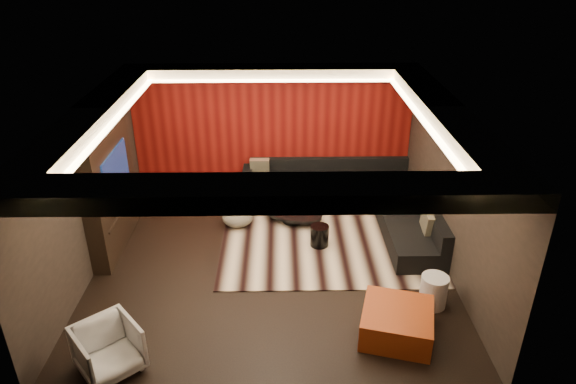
{
  "coord_description": "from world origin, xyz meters",
  "views": [
    {
      "loc": [
        0.18,
        -7.55,
        5.12
      ],
      "look_at": [
        0.3,
        0.6,
        1.05
      ],
      "focal_mm": 32.0,
      "sensor_mm": 36.0,
      "label": 1
    }
  ],
  "objects_px": {
    "coffee_table": "(293,216)",
    "armchair": "(108,349)",
    "drum_stool": "(320,236)",
    "orange_ottoman": "(397,323)",
    "white_side_table": "(433,291)",
    "sectional_sofa": "(356,198)"
  },
  "relations": [
    {
      "from": "armchair",
      "to": "orange_ottoman",
      "type": "bearing_deg",
      "value": -31.38
    },
    {
      "from": "orange_ottoman",
      "to": "white_side_table",
      "type": "bearing_deg",
      "value": 43.25
    },
    {
      "from": "coffee_table",
      "to": "sectional_sofa",
      "type": "relative_size",
      "value": 0.33
    },
    {
      "from": "white_side_table",
      "to": "armchair",
      "type": "height_order",
      "value": "armchair"
    },
    {
      "from": "armchair",
      "to": "sectional_sofa",
      "type": "bearing_deg",
      "value": 8.76
    },
    {
      "from": "white_side_table",
      "to": "sectional_sofa",
      "type": "bearing_deg",
      "value": 103.81
    },
    {
      "from": "orange_ottoman",
      "to": "armchair",
      "type": "relative_size",
      "value": 1.28
    },
    {
      "from": "coffee_table",
      "to": "drum_stool",
      "type": "distance_m",
      "value": 1.03
    },
    {
      "from": "coffee_table",
      "to": "white_side_table",
      "type": "xyz_separation_m",
      "value": [
        2.09,
        -2.63,
        0.14
      ]
    },
    {
      "from": "drum_stool",
      "to": "coffee_table",
      "type": "bearing_deg",
      "value": 117.0
    },
    {
      "from": "coffee_table",
      "to": "sectional_sofa",
      "type": "xyz_separation_m",
      "value": [
        1.32,
        0.49,
        0.14
      ]
    },
    {
      "from": "coffee_table",
      "to": "white_side_table",
      "type": "relative_size",
      "value": 2.32
    },
    {
      "from": "coffee_table",
      "to": "white_side_table",
      "type": "height_order",
      "value": "white_side_table"
    },
    {
      "from": "sectional_sofa",
      "to": "orange_ottoman",
      "type": "bearing_deg",
      "value": -88.89
    },
    {
      "from": "coffee_table",
      "to": "orange_ottoman",
      "type": "height_order",
      "value": "orange_ottoman"
    },
    {
      "from": "coffee_table",
      "to": "armchair",
      "type": "relative_size",
      "value": 1.59
    },
    {
      "from": "white_side_table",
      "to": "drum_stool",
      "type": "bearing_deg",
      "value": 133.41
    },
    {
      "from": "drum_stool",
      "to": "armchair",
      "type": "relative_size",
      "value": 0.53
    },
    {
      "from": "coffee_table",
      "to": "orange_ottoman",
      "type": "distance_m",
      "value": 3.57
    },
    {
      "from": "white_side_table",
      "to": "sectional_sofa",
      "type": "distance_m",
      "value": 3.21
    },
    {
      "from": "coffee_table",
      "to": "drum_stool",
      "type": "height_order",
      "value": "drum_stool"
    },
    {
      "from": "drum_stool",
      "to": "armchair",
      "type": "height_order",
      "value": "armchair"
    }
  ]
}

